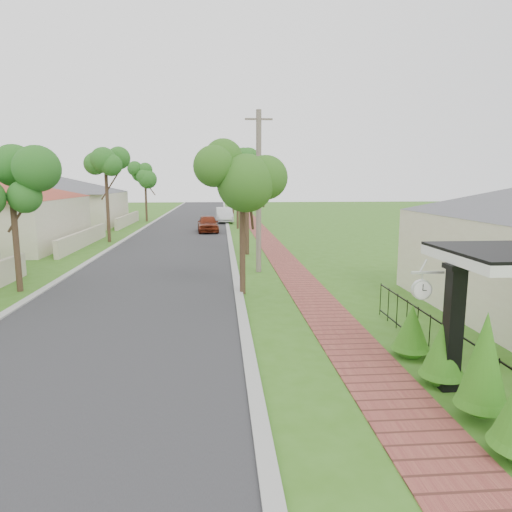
{
  "coord_description": "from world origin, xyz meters",
  "views": [
    {
      "loc": [
        0.02,
        -9.27,
        4.09
      ],
      "look_at": [
        1.24,
        6.35,
        1.5
      ],
      "focal_mm": 32.0,
      "sensor_mm": 36.0,
      "label": 1
    }
  ],
  "objects_px": {
    "porch_post": "(452,334)",
    "station_clock": "(422,288)",
    "parked_car_white": "(224,215)",
    "utility_pole": "(259,192)",
    "near_tree": "(242,181)",
    "parked_car_red": "(208,224)"
  },
  "relations": [
    {
      "from": "parked_car_white",
      "to": "utility_pole",
      "type": "xyz_separation_m",
      "value": [
        1.32,
        -25.09,
        2.88
      ]
    },
    {
      "from": "porch_post",
      "to": "station_clock",
      "type": "bearing_deg",
      "value": 140.84
    },
    {
      "from": "parked_car_white",
      "to": "station_clock",
      "type": "xyz_separation_m",
      "value": [
        3.66,
        -36.68,
        1.22
      ]
    },
    {
      "from": "station_clock",
      "to": "near_tree",
      "type": "bearing_deg",
      "value": 113.21
    },
    {
      "from": "parked_car_red",
      "to": "utility_pole",
      "type": "xyz_separation_m",
      "value": [
        2.72,
        -16.52,
        2.93
      ]
    },
    {
      "from": "utility_pole",
      "to": "parked_car_white",
      "type": "bearing_deg",
      "value": 93.01
    },
    {
      "from": "utility_pole",
      "to": "station_clock",
      "type": "height_order",
      "value": "utility_pole"
    },
    {
      "from": "porch_post",
      "to": "station_clock",
      "type": "xyz_separation_m",
      "value": [
        -0.49,
        0.4,
        0.83
      ]
    },
    {
      "from": "parked_car_red",
      "to": "station_clock",
      "type": "relative_size",
      "value": 5.87
    },
    {
      "from": "parked_car_red",
      "to": "parked_car_white",
      "type": "xyz_separation_m",
      "value": [
        1.4,
        8.57,
        0.05
      ]
    },
    {
      "from": "parked_car_red",
      "to": "utility_pole",
      "type": "height_order",
      "value": "utility_pole"
    },
    {
      "from": "utility_pole",
      "to": "station_clock",
      "type": "xyz_separation_m",
      "value": [
        2.34,
        -11.59,
        -1.66
      ]
    },
    {
      "from": "porch_post",
      "to": "parked_car_white",
      "type": "relative_size",
      "value": 0.57
    },
    {
      "from": "parked_car_red",
      "to": "station_clock",
      "type": "distance_m",
      "value": 28.59
    },
    {
      "from": "porch_post",
      "to": "near_tree",
      "type": "height_order",
      "value": "near_tree"
    },
    {
      "from": "porch_post",
      "to": "parked_car_red",
      "type": "relative_size",
      "value": 0.63
    },
    {
      "from": "parked_car_red",
      "to": "near_tree",
      "type": "relative_size",
      "value": 0.78
    },
    {
      "from": "porch_post",
      "to": "parked_car_red",
      "type": "xyz_separation_m",
      "value": [
        -5.55,
        28.51,
        -0.44
      ]
    },
    {
      "from": "porch_post",
      "to": "parked_car_white",
      "type": "distance_m",
      "value": 37.31
    },
    {
      "from": "near_tree",
      "to": "utility_pole",
      "type": "height_order",
      "value": "utility_pole"
    },
    {
      "from": "near_tree",
      "to": "station_clock",
      "type": "distance_m",
      "value": 8.54
    },
    {
      "from": "parked_car_white",
      "to": "near_tree",
      "type": "distance_m",
      "value": 29.27
    }
  ]
}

